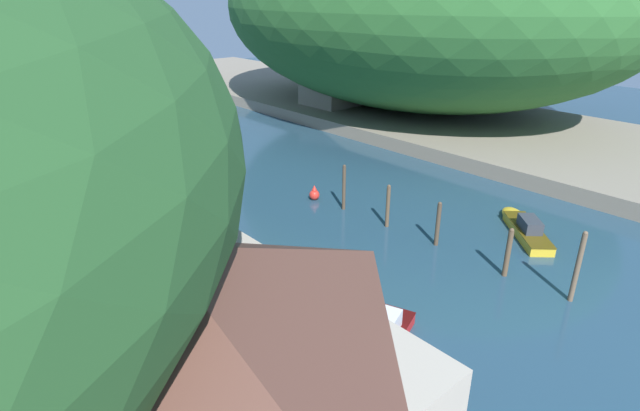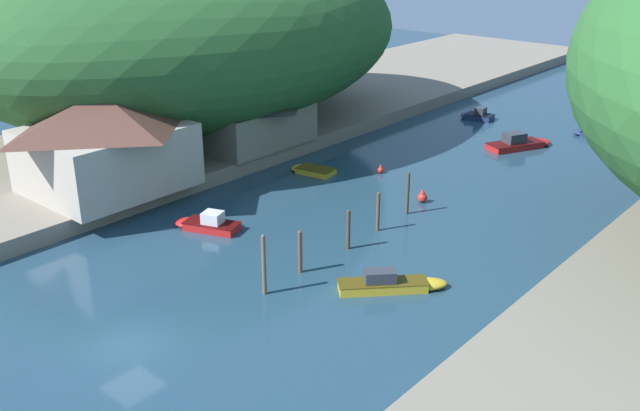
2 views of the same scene
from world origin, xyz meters
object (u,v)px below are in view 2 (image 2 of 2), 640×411
at_px(boat_cabin_cruiser, 393,284).
at_px(boat_small_dinghy, 206,224).
at_px(waterfront_building, 105,138).
at_px(boathouse_shed, 250,116).
at_px(person_by_boathouse, 178,163).
at_px(boat_open_rowboat, 311,170).
at_px(channel_buoy_far, 422,197).
at_px(person_on_quay, 87,195).
at_px(boat_moored_right, 520,143).
at_px(channel_buoy_near, 381,170).
at_px(boat_far_right_bank, 599,134).
at_px(boat_navy_launch, 477,115).

bearing_deg(boat_cabin_cruiser, boat_small_dinghy, -131.12).
xyz_separation_m(waterfront_building, boathouse_shed, (0.06, 14.18, -1.30)).
xyz_separation_m(waterfront_building, person_by_boathouse, (1.78, 4.83, -2.71)).
relative_size(boat_open_rowboat, channel_buoy_far, 3.67).
distance_m(channel_buoy_far, person_on_quay, 23.55).
xyz_separation_m(boat_open_rowboat, boat_moored_right, (9.84, 17.46, 0.21)).
bearing_deg(channel_buoy_near, person_on_quay, -112.08).
height_order(boat_small_dinghy, person_by_boathouse, person_by_boathouse).
bearing_deg(channel_buoy_near, boat_open_rowboat, -140.62).
bearing_deg(person_on_quay, boat_small_dinghy, -70.61).
distance_m(waterfront_building, channel_buoy_near, 21.68).
distance_m(boat_far_right_bank, person_by_boathouse, 39.74).
bearing_deg(boathouse_shed, boat_far_right_bank, 50.87).
xyz_separation_m(boat_far_right_bank, channel_buoy_far, (-3.55, -24.80, 0.05)).
bearing_deg(boat_far_right_bank, boat_open_rowboat, 150.13).
bearing_deg(person_by_boathouse, channel_buoy_near, -39.27).
xyz_separation_m(boathouse_shed, boat_small_dinghy, (8.87, -12.85, -3.20)).
distance_m(boat_cabin_cruiser, person_by_boathouse, 21.70).
height_order(waterfront_building, boat_far_right_bank, waterfront_building).
bearing_deg(boat_cabin_cruiser, boat_far_right_bank, 137.36).
relative_size(boat_navy_launch, channel_buoy_far, 3.29).
bearing_deg(person_on_quay, boat_navy_launch, -25.48).
xyz_separation_m(boat_cabin_cruiser, person_by_boathouse, (-21.52, 2.15, 1.80)).
bearing_deg(boat_open_rowboat, person_on_quay, 156.85).
xyz_separation_m(boat_navy_launch, boat_cabin_cruiser, (14.51, -35.24, -0.02)).
bearing_deg(channel_buoy_near, boat_moored_right, 68.53).
height_order(boathouse_shed, boat_open_rowboat, boathouse_shed).
distance_m(boat_open_rowboat, boat_moored_right, 20.05).
xyz_separation_m(boat_open_rowboat, person_on_quay, (-4.28, -17.79, 1.95)).
bearing_deg(boat_far_right_bank, channel_buoy_near, 155.19).
bearing_deg(boat_cabin_cruiser, waterfront_building, -129.93).
bearing_deg(person_by_boathouse, boathouse_shed, 6.61).
bearing_deg(channel_buoy_far, person_by_boathouse, -147.00).
relative_size(boat_far_right_bank, channel_buoy_far, 4.47).
bearing_deg(boat_small_dinghy, channel_buoy_near, -28.24).
distance_m(boat_open_rowboat, channel_buoy_far, 10.48).
distance_m(boat_open_rowboat, boat_far_right_bank, 28.90).
bearing_deg(person_by_boathouse, person_on_quay, -178.79).
xyz_separation_m(waterfront_building, boat_moored_right, (16.62, 31.86, -4.46)).
distance_m(boat_small_dinghy, person_on_quay, 8.18).
xyz_separation_m(boat_cabin_cruiser, channel_buoy_near, (-12.12, 15.32, -0.08)).
distance_m(boat_small_dinghy, channel_buoy_near, 16.83).
bearing_deg(boat_navy_launch, channel_buoy_far, -167.56).
distance_m(boat_navy_launch, boat_small_dinghy, 36.59).
xyz_separation_m(boat_far_right_bank, person_on_quay, (-18.30, -43.06, 1.82)).
bearing_deg(boat_cabin_cruiser, boat_navy_launch, 155.88).
bearing_deg(boat_small_dinghy, waterfront_building, 77.88).
bearing_deg(boat_open_rowboat, channel_buoy_near, -60.23).
relative_size(boat_small_dinghy, person_on_quay, 2.86).
relative_size(boat_far_right_bank, person_on_quay, 2.84).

